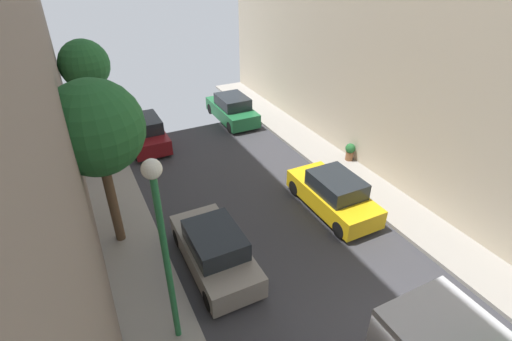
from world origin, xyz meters
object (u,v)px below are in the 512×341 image
potted_plant_1 (350,151)px  lamp_post (162,232)px  parked_car_left_4 (145,132)px  street_tree_0 (95,129)px  parked_car_right_2 (333,194)px  parked_car_right_3 (232,109)px  street_tree_2 (85,65)px  potted_plant_2 (91,155)px  parked_car_left_3 (215,250)px

potted_plant_1 → lamp_post: 12.19m
parked_car_left_4 → street_tree_0: bearing=-109.5°
street_tree_0 → parked_car_right_2: bearing=-12.9°
parked_car_left_4 → parked_car_right_3: 5.47m
street_tree_0 → street_tree_2: bearing=86.8°
street_tree_2 → lamp_post: 14.79m
street_tree_0 → potted_plant_2: street_tree_0 is taller
parked_car_left_3 → street_tree_0: 5.30m
parked_car_right_2 → lamp_post: lamp_post is taller
street_tree_0 → potted_plant_1: 11.71m
lamp_post → parked_car_left_4: bearing=81.1°
parked_car_right_3 → lamp_post: size_ratio=0.77×
parked_car_left_4 → parked_car_right_3: bearing=9.2°
parked_car_right_3 → parked_car_left_4: bearing=-170.8°
parked_car_right_3 → lamp_post: bearing=-119.4°
parked_car_left_3 → parked_car_left_4: size_ratio=1.00×
parked_car_right_2 → parked_car_right_3: bearing=90.0°
street_tree_2 → potted_plant_1: size_ratio=5.76×
parked_car_left_4 → lamp_post: (-1.90, -12.07, 3.03)m
parked_car_right_2 → potted_plant_2: (-8.24, 7.93, -0.05)m
potted_plant_2 → lamp_post: size_ratio=0.18×
parked_car_right_2 → potted_plant_1: bearing=42.1°
parked_car_right_3 → street_tree_2: street_tree_2 is taller
lamp_post → parked_car_right_2: bearing=21.8°
parked_car_left_3 → potted_plant_1: (8.43, 3.61, -0.08)m
street_tree_0 → potted_plant_1: bearing=4.7°
parked_car_right_3 → street_tree_0: bearing=-134.3°
potted_plant_2 → lamp_post: bearing=-85.0°
parked_car_left_4 → street_tree_2: size_ratio=0.84×
parked_car_right_2 → street_tree_2: (-7.43, 11.86, 3.12)m
parked_car_right_3 → potted_plant_2: bearing=-165.8°
parked_car_right_3 → lamp_post: lamp_post is taller
parked_car_right_3 → potted_plant_1: bearing=-67.4°
parked_car_left_4 → parked_car_left_3: bearing=-90.0°
parked_car_left_3 → parked_car_right_3: (5.40, 10.89, 0.00)m
street_tree_0 → potted_plant_2: (-0.25, 6.10, -3.80)m
parked_car_right_2 → street_tree_0: (-7.99, 1.83, 3.75)m
potted_plant_1 → street_tree_2: bearing=138.9°
lamp_post → street_tree_2: bearing=90.5°
street_tree_2 → potted_plant_2: size_ratio=5.12×
parked_car_left_4 → potted_plant_2: size_ratio=4.30×
potted_plant_1 → lamp_post: lamp_post is taller
parked_car_left_4 → potted_plant_2: (-2.84, -1.22, -0.05)m
potted_plant_1 → potted_plant_2: bearing=155.3°
parked_car_left_4 → parked_car_right_2: bearing=-59.4°
parked_car_left_4 → lamp_post: size_ratio=0.77×
street_tree_2 → potted_plant_2: (-0.81, -3.93, -3.17)m
potted_plant_2 → parked_car_right_3: bearing=14.2°
parked_car_left_3 → parked_car_left_4: bearing=90.0°
parked_car_left_4 → potted_plant_2: bearing=-156.8°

